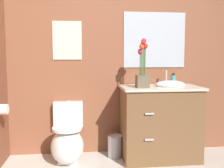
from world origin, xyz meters
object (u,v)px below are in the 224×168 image
(toilet, at_px, (68,141))
(wall_poster, at_px, (67,40))
(soap_bottle, at_px, (173,80))
(trash_bin, at_px, (115,146))
(wall_mirror, at_px, (154,40))
(toilet_paper_roll, at_px, (2,109))
(flower_vase, at_px, (143,69))
(vanity_cabinet, at_px, (160,122))

(toilet, relative_size, wall_poster, 1.46)
(toilet, height_order, wall_poster, wall_poster)
(soap_bottle, height_order, trash_bin, soap_bottle)
(wall_mirror, distance_m, toilet_paper_roll, 1.99)
(wall_mirror, bearing_deg, trash_bin, -159.60)
(flower_vase, xyz_separation_m, wall_poster, (-0.86, 0.39, 0.34))
(trash_bin, xyz_separation_m, toilet_paper_roll, (-1.24, -0.27, 0.54))
(flower_vase, bearing_deg, wall_poster, 155.94)
(toilet, relative_size, toilet_paper_roll, 6.27)
(vanity_cabinet, bearing_deg, flower_vase, -159.42)
(soap_bottle, bearing_deg, flower_vase, -156.51)
(vanity_cabinet, height_order, wall_poster, wall_poster)
(flower_vase, bearing_deg, toilet, 172.20)
(vanity_cabinet, relative_size, toilet_paper_roll, 9.68)
(toilet, relative_size, trash_bin, 2.54)
(toilet, bearing_deg, wall_mirror, 13.60)
(trash_bin, relative_size, toilet_paper_roll, 2.47)
(vanity_cabinet, xyz_separation_m, flower_vase, (-0.24, -0.09, 0.64))
(vanity_cabinet, height_order, toilet_paper_roll, vanity_cabinet)
(toilet, relative_size, wall_mirror, 0.86)
(trash_bin, bearing_deg, toilet_paper_roll, -167.88)
(flower_vase, xyz_separation_m, wall_mirror, (0.24, 0.39, 0.36))
(soap_bottle, distance_m, wall_poster, 1.40)
(wall_poster, bearing_deg, toilet_paper_roll, -145.08)
(toilet_paper_roll, bearing_deg, wall_poster, 34.92)
(vanity_cabinet, bearing_deg, wall_poster, 165.15)
(flower_vase, bearing_deg, vanity_cabinet, 20.58)
(wall_poster, bearing_deg, toilet, -90.00)
(trash_bin, height_order, wall_poster, wall_poster)
(toilet, xyz_separation_m, soap_bottle, (1.30, 0.07, 0.71))
(trash_bin, distance_m, toilet_paper_roll, 1.38)
(trash_bin, bearing_deg, vanity_cabinet, -10.15)
(vanity_cabinet, distance_m, soap_bottle, 0.54)
(flower_vase, distance_m, wall_poster, 1.01)
(flower_vase, height_order, wall_mirror, wall_mirror)
(trash_bin, bearing_deg, flower_vase, -32.86)
(soap_bottle, xyz_separation_m, wall_mirror, (-0.19, 0.20, 0.50))
(wall_mirror, bearing_deg, toilet_paper_roll, -165.32)
(soap_bottle, bearing_deg, vanity_cabinet, -152.89)
(wall_mirror, bearing_deg, vanity_cabinet, -89.49)
(toilet, distance_m, flower_vase, 1.22)
(flower_vase, bearing_deg, trash_bin, 147.14)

